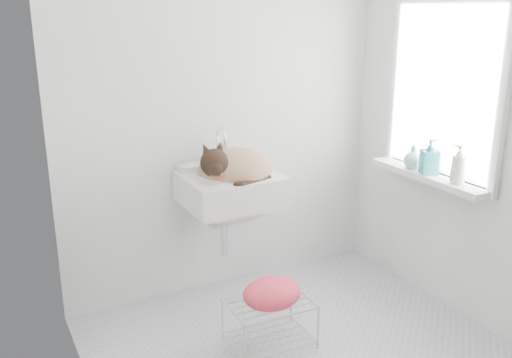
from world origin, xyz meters
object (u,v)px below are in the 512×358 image
bottle_b (428,174)px  bottle_c (412,168)px  bottle_a (456,183)px  sink (231,175)px  wire_rack (270,320)px  cat (233,169)px

bottle_b → bottle_c: bottle_b is taller
bottle_a → bottle_b: bottle_b is taller
sink → bottle_b: (1.09, -0.55, 0.00)m
bottle_a → wire_rack: bearing=169.2°
sink → bottle_b: bearing=-26.7°
cat → wire_rack: cat is taller
bottle_a → bottle_c: bottle_a is taller
wire_rack → bottle_a: size_ratio=2.31×
cat → bottle_b: bearing=-27.7°
cat → bottle_a: bearing=-36.6°
sink → wire_rack: (-0.03, -0.56, -0.70)m
cat → wire_rack: bearing=-96.0°
cat → bottle_c: cat is taller
wire_rack → bottle_a: bearing=-10.8°
bottle_b → bottle_c: 0.14m
bottle_b → cat: bearing=153.8°
bottle_a → bottle_b: 0.23m
wire_rack → bottle_c: bottle_c is taller
bottle_c → cat: bearing=160.2°
cat → bottle_c: bearing=-21.3°
cat → wire_rack: size_ratio=1.11×
bottle_b → bottle_c: (0.00, 0.14, 0.00)m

